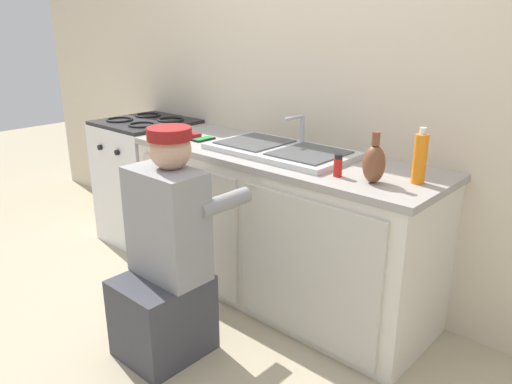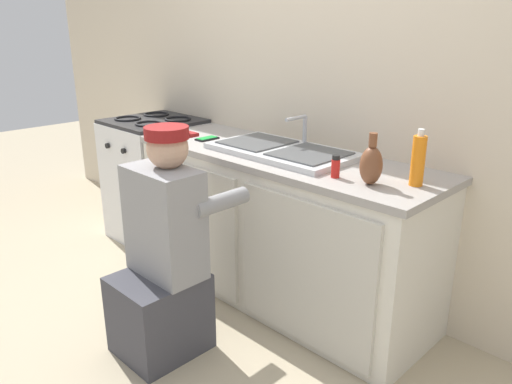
{
  "view_description": "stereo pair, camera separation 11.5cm",
  "coord_description": "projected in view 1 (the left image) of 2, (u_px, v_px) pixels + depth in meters",
  "views": [
    {
      "loc": [
        1.67,
        -1.74,
        1.54
      ],
      "look_at": [
        0.0,
        0.1,
        0.69
      ],
      "focal_mm": 35.0,
      "sensor_mm": 36.0,
      "label": 1
    },
    {
      "loc": [
        1.75,
        -1.67,
        1.54
      ],
      "look_at": [
        0.0,
        0.1,
        0.69
      ],
      "focal_mm": 35.0,
      "sensor_mm": 36.0,
      "label": 2
    }
  ],
  "objects": [
    {
      "name": "spice_bottle_red",
      "position": [
        338.0,
        166.0,
        2.29
      ],
      "size": [
        0.04,
        0.04,
        0.1
      ],
      "color": "red",
      "rests_on": "countertop"
    },
    {
      "name": "ground_plane",
      "position": [
        244.0,
        313.0,
        2.78
      ],
      "size": [
        12.0,
        12.0,
        0.0
      ],
      "primitive_type": "plane",
      "color": "tan"
    },
    {
      "name": "stove_range",
      "position": [
        150.0,
        180.0,
        3.63
      ],
      "size": [
        0.59,
        0.62,
        0.9
      ],
      "color": "white",
      "rests_on": "ground_plane"
    },
    {
      "name": "back_wall",
      "position": [
        321.0,
        76.0,
        2.83
      ],
      "size": [
        6.0,
        0.1,
        2.5
      ],
      "primitive_type": "cube",
      "color": "beige",
      "rests_on": "ground_plane"
    },
    {
      "name": "sink_double_basin",
      "position": [
        281.0,
        150.0,
        2.71
      ],
      "size": [
        0.8,
        0.44,
        0.19
      ],
      "color": "silver",
      "rests_on": "countertop"
    },
    {
      "name": "vase_decorative",
      "position": [
        374.0,
        163.0,
        2.19
      ],
      "size": [
        0.1,
        0.1,
        0.23
      ],
      "color": "brown",
      "rests_on": "countertop"
    },
    {
      "name": "countertop",
      "position": [
        281.0,
        157.0,
        2.72
      ],
      "size": [
        1.83,
        0.62,
        0.04
      ],
      "primitive_type": "cube",
      "color": "#9E9993",
      "rests_on": "counter_cabinet"
    },
    {
      "name": "soap_bottle_orange",
      "position": [
        420.0,
        158.0,
        2.18
      ],
      "size": [
        0.06,
        0.06,
        0.25
      ],
      "color": "orange",
      "rests_on": "countertop"
    },
    {
      "name": "cell_phone",
      "position": [
        203.0,
        139.0,
        3.01
      ],
      "size": [
        0.07,
        0.14,
        0.01
      ],
      "color": "black",
      "rests_on": "countertop"
    },
    {
      "name": "plumber_person",
      "position": [
        166.0,
        264.0,
        2.35
      ],
      "size": [
        0.42,
        0.61,
        1.1
      ],
      "color": "#3F3F47",
      "rests_on": "ground_plane"
    },
    {
      "name": "counter_cabinet",
      "position": [
        278.0,
        230.0,
        2.85
      ],
      "size": [
        1.79,
        0.62,
        0.83
      ],
      "color": "silver",
      "rests_on": "ground_plane"
    }
  ]
}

